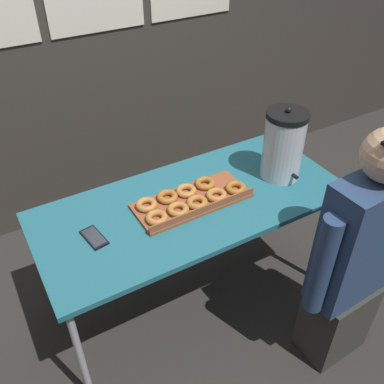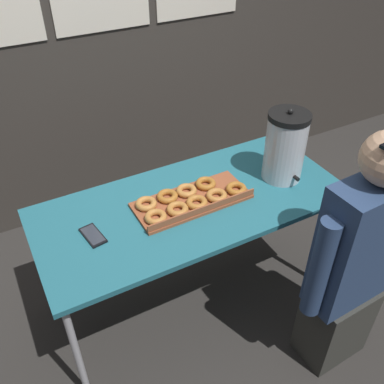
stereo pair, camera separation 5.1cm
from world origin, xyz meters
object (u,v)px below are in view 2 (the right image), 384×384
object	(u,v)px
donut_box	(190,199)
person_seated	(353,265)
cell_phone	(93,235)
coffee_urn	(285,146)

from	to	relation	value
donut_box	person_seated	xyz separation A→B (m)	(0.47, -0.64, -0.10)
person_seated	donut_box	bearing A→B (deg)	-55.94
cell_phone	donut_box	bearing A→B (deg)	-8.35
donut_box	person_seated	world-z (taller)	person_seated
coffee_urn	cell_phone	xyz separation A→B (m)	(-1.03, 0.03, -0.18)
coffee_urn	donut_box	bearing A→B (deg)	176.58
donut_box	person_seated	bearing A→B (deg)	-54.17
person_seated	cell_phone	bearing A→B (deg)	-35.67
cell_phone	person_seated	size ratio (longest dim) A/B	0.12
coffee_urn	person_seated	distance (m)	0.67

